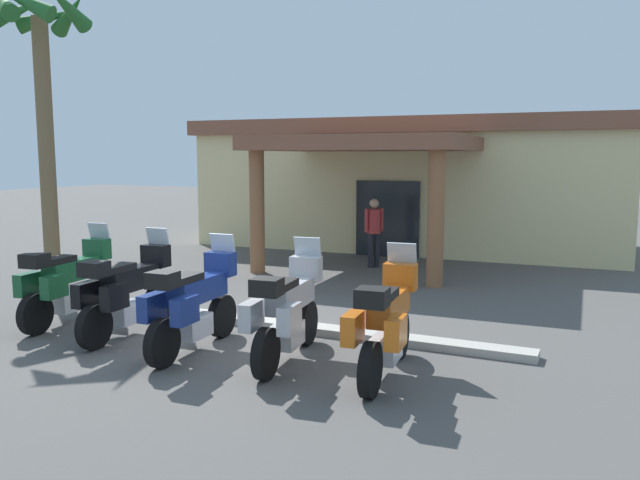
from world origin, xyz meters
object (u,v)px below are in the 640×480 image
(motel_building, at_px, (411,182))
(motorcycle_green, at_px, (67,282))
(motorcycle_silver, at_px, (287,311))
(motorcycle_orange, at_px, (386,323))
(motorcycle_black, at_px, (126,292))
(motorcycle_blue, at_px, (193,304))
(palm_tree_roadside, at_px, (42,64))
(pedestrian, at_px, (374,228))

(motel_building, relative_size, motorcycle_green, 5.89)
(motorcycle_silver, bearing_deg, motorcycle_orange, -97.51)
(motorcycle_black, xyz_separation_m, motorcycle_blue, (1.42, -0.24, 0.00))
(motorcycle_blue, bearing_deg, motorcycle_green, 78.36)
(motorcycle_green, distance_m, palm_tree_roadside, 5.33)
(motorcycle_blue, distance_m, pedestrian, 7.67)
(motel_building, distance_m, motorcycle_blue, 11.99)
(motorcycle_green, xyz_separation_m, motorcycle_blue, (2.83, -0.42, 0.00))
(motorcycle_blue, bearing_deg, motorcycle_orange, -90.05)
(motorcycle_black, relative_size, palm_tree_roadside, 0.35)
(motorcycle_silver, bearing_deg, motorcycle_green, 79.92)
(motel_building, distance_m, pedestrian, 4.38)
(motorcycle_black, bearing_deg, palm_tree_roadside, 56.43)
(motel_building, height_order, motorcycle_silver, motel_building)
(motorcycle_green, height_order, motorcycle_orange, same)
(motorcycle_blue, relative_size, motorcycle_silver, 1.00)
(motorcycle_silver, relative_size, pedestrian, 1.28)
(motorcycle_green, distance_m, motorcycle_silver, 4.26)
(motorcycle_black, xyz_separation_m, motorcycle_silver, (2.83, -0.06, 0.00))
(motorcycle_black, xyz_separation_m, pedestrian, (1.37, 7.42, 0.30))
(motel_building, xyz_separation_m, motorcycle_orange, (3.21, -11.76, -1.28))
(motel_building, bearing_deg, motorcycle_black, -96.89)
(motorcycle_black, xyz_separation_m, palm_tree_roadside, (-4.19, 2.42, 3.97))
(motel_building, bearing_deg, motorcycle_orange, -76.55)
(motorcycle_orange, distance_m, pedestrian, 8.04)
(motorcycle_green, relative_size, pedestrian, 1.28)
(motel_building, relative_size, motorcycle_blue, 5.88)
(motorcycle_green, bearing_deg, motorcycle_black, -103.15)
(motorcycle_black, distance_m, pedestrian, 7.55)
(motorcycle_black, distance_m, motorcycle_blue, 1.44)
(pedestrian, bearing_deg, motorcycle_silver, 140.20)
(motorcycle_black, height_order, motorcycle_silver, same)
(motorcycle_green, distance_m, motorcycle_blue, 2.86)
(motel_building, height_order, motorcycle_black, motel_building)
(motorcycle_green, xyz_separation_m, palm_tree_roadside, (-2.77, 2.24, 3.97))
(motel_building, relative_size, motorcycle_black, 5.88)
(motorcycle_black, relative_size, motorcycle_orange, 1.00)
(motel_building, xyz_separation_m, motorcycle_black, (-1.04, -11.68, -1.28))
(motorcycle_blue, xyz_separation_m, pedestrian, (-0.05, 7.66, 0.30))
(motel_building, height_order, motorcycle_blue, motel_building)
(motorcycle_black, bearing_deg, motorcycle_green, 79.04)
(motorcycle_orange, bearing_deg, motorcycle_blue, 88.06)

